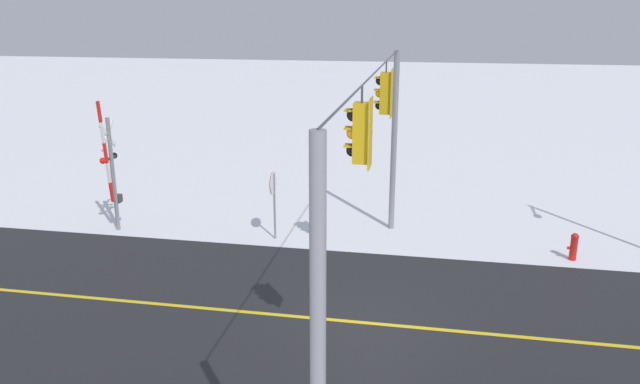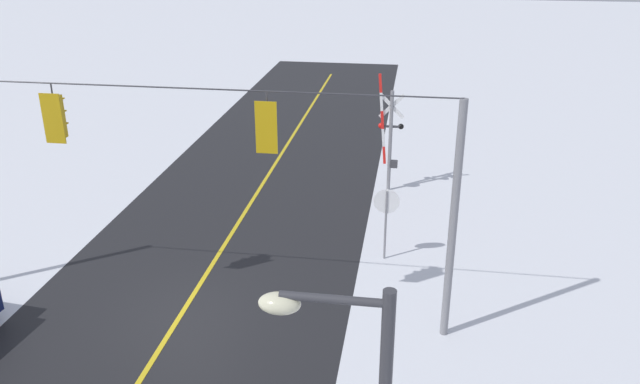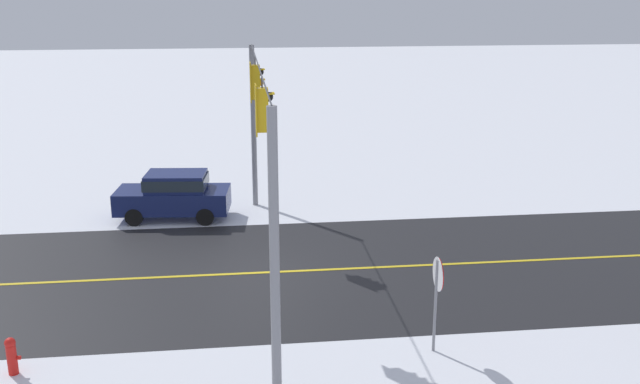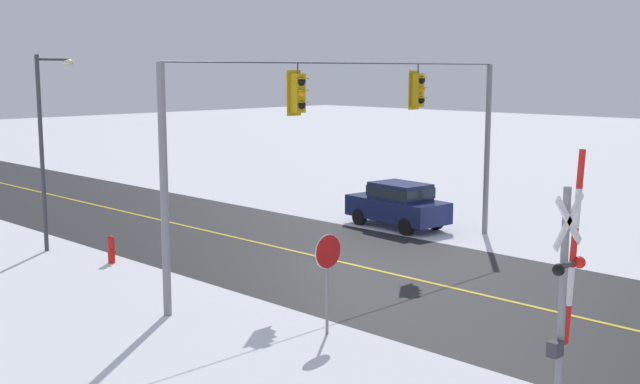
{
  "view_description": "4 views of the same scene",
  "coord_description": "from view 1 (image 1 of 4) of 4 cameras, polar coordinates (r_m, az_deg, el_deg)",
  "views": [
    {
      "loc": [
        13.4,
        1.22,
        7.45
      ],
      "look_at": [
        -1.32,
        -1.52,
        2.94
      ],
      "focal_mm": 33.93,
      "sensor_mm": 36.0,
      "label": 1
    },
    {
      "loc": [
        -5.94,
        14.24,
        9.8
      ],
      "look_at": [
        -3.42,
        -2.28,
        2.79
      ],
      "focal_mm": 36.17,
      "sensor_mm": 36.0,
      "label": 2
    },
    {
      "loc": [
        -20.04,
        0.66,
        8.33
      ],
      "look_at": [
        -2.53,
        -1.42,
        3.22
      ],
      "focal_mm": 40.18,
      "sensor_mm": 36.0,
      "label": 3
    },
    {
      "loc": [
        -17.82,
        -16.11,
        6.02
      ],
      "look_at": [
        -2.26,
        -0.61,
        2.64
      ],
      "focal_mm": 44.75,
      "sensor_mm": 36.0,
      "label": 4
    }
  ],
  "objects": [
    {
      "name": "signal_span",
      "position": [
        13.82,
        5.13,
        2.5
      ],
      "size": [
        14.2,
        0.47,
        6.22
      ],
      "color": "gray",
      "rests_on": "ground"
    },
    {
      "name": "lane_centre_line",
      "position": [
        16.06,
        27.19,
        -12.87
      ],
      "size": [
        0.14,
        72.0,
        0.01
      ],
      "primitive_type": "cube",
      "color": "gold",
      "rests_on": "ground"
    },
    {
      "name": "ground_plane",
      "position": [
        15.39,
        4.79,
        -12.27
      ],
      "size": [
        160.0,
        160.0,
        0.0
      ],
      "primitive_type": "plane",
      "color": "white"
    },
    {
      "name": "fire_hydrant",
      "position": [
        20.35,
        22.82,
        -4.69
      ],
      "size": [
        0.24,
        0.31,
        0.88
      ],
      "color": "red",
      "rests_on": "ground"
    },
    {
      "name": "stop_sign",
      "position": [
        20.15,
        -4.4,
        0.17
      ],
      "size": [
        0.8,
        0.09,
        2.35
      ],
      "color": "gray",
      "rests_on": "ground"
    },
    {
      "name": "railroad_crossing",
      "position": [
        21.94,
        -19.1,
        2.18
      ],
      "size": [
        1.03,
        0.31,
        4.63
      ],
      "color": "gray",
      "rests_on": "ground"
    },
    {
      "name": "road_asphalt",
      "position": [
        16.06,
        27.19,
        -12.89
      ],
      "size": [
        9.0,
        80.0,
        0.01
      ],
      "primitive_type": "cube",
      "color": "black",
      "rests_on": "ground"
    }
  ]
}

